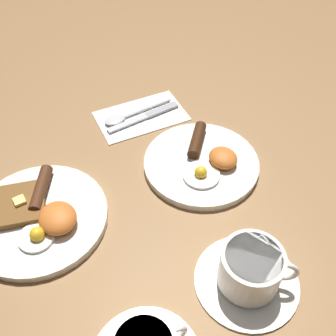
{
  "coord_description": "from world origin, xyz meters",
  "views": [
    {
      "loc": [
        -0.44,
        0.34,
        0.59
      ],
      "look_at": [
        0.01,
        0.07,
        0.03
      ],
      "focal_mm": 42.0,
      "sensor_mm": 36.0,
      "label": 1
    }
  ],
  "objects_px": {
    "breakfast_plate_far": "(40,216)",
    "spoon": "(122,117)",
    "breakfast_plate_near": "(203,162)",
    "knife": "(148,115)",
    "teacup_near": "(250,271)"
  },
  "relations": [
    {
      "from": "breakfast_plate_near",
      "to": "teacup_near",
      "type": "bearing_deg",
      "value": 161.7
    },
    {
      "from": "teacup_near",
      "to": "spoon",
      "type": "xyz_separation_m",
      "value": [
        0.46,
        -0.0,
        -0.03
      ]
    },
    {
      "from": "teacup_near",
      "to": "knife",
      "type": "distance_m",
      "value": 0.45
    },
    {
      "from": "breakfast_plate_near",
      "to": "knife",
      "type": "height_order",
      "value": "breakfast_plate_near"
    },
    {
      "from": "breakfast_plate_far",
      "to": "spoon",
      "type": "relative_size",
      "value": 1.43
    },
    {
      "from": "teacup_near",
      "to": "spoon",
      "type": "relative_size",
      "value": 0.97
    },
    {
      "from": "breakfast_plate_far",
      "to": "teacup_near",
      "type": "xyz_separation_m",
      "value": [
        -0.29,
        -0.25,
        0.02
      ]
    },
    {
      "from": "teacup_near",
      "to": "spoon",
      "type": "distance_m",
      "value": 0.47
    },
    {
      "from": "spoon",
      "to": "breakfast_plate_near",
      "type": "bearing_deg",
      "value": 108.72
    },
    {
      "from": "spoon",
      "to": "teacup_near",
      "type": "bearing_deg",
      "value": 88.17
    },
    {
      "from": "breakfast_plate_far",
      "to": "breakfast_plate_near",
      "type": "bearing_deg",
      "value": -96.49
    },
    {
      "from": "breakfast_plate_near",
      "to": "breakfast_plate_far",
      "type": "bearing_deg",
      "value": 83.51
    },
    {
      "from": "breakfast_plate_near",
      "to": "teacup_near",
      "type": "relative_size",
      "value": 1.39
    },
    {
      "from": "breakfast_plate_near",
      "to": "breakfast_plate_far",
      "type": "relative_size",
      "value": 0.95
    },
    {
      "from": "breakfast_plate_far",
      "to": "spoon",
      "type": "xyz_separation_m",
      "value": [
        0.18,
        -0.25,
        -0.0
      ]
    }
  ]
}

